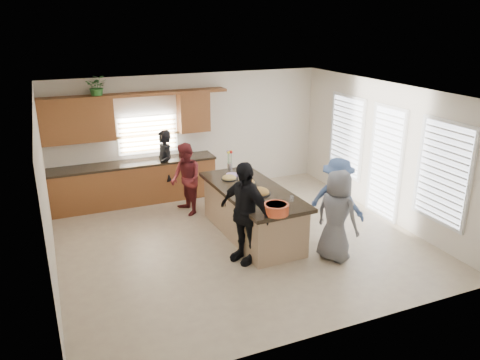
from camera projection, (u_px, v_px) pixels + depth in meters
name	position (u px, v px, depth m)	size (l,w,h in m)	color
floor	(239.00, 240.00, 8.89)	(6.50, 6.50, 0.00)	beige
room_shell	(239.00, 143.00, 8.26)	(6.52, 6.02, 2.81)	silver
back_cabinetry	(131.00, 164.00, 10.42)	(4.08, 0.66, 2.46)	brown
right_wall_glazing	(387.00, 156.00, 9.51)	(0.06, 4.00, 2.25)	white
island	(252.00, 213.00, 8.97)	(1.24, 2.74, 0.95)	tan
platter_front	(259.00, 193.00, 8.55)	(0.44, 0.44, 0.18)	black
platter_mid	(246.00, 182.00, 9.07)	(0.36, 0.36, 0.15)	black
platter_back	(229.00, 178.00, 9.30)	(0.32, 0.32, 0.13)	black
salad_bowl	(276.00, 208.00, 7.66)	(0.42, 0.42, 0.17)	#DB4E28
clear_cup	(292.00, 199.00, 8.20)	(0.07, 0.07, 0.10)	white
plate_stack	(232.00, 175.00, 9.50)	(0.25, 0.25, 0.05)	#B18AC9
flower_vase	(230.00, 159.00, 9.83)	(0.14, 0.14, 0.42)	silver
potted_plant	(97.00, 87.00, 9.72)	(0.43, 0.37, 0.48)	#347B31
woman_left_back	(165.00, 166.00, 10.61)	(0.60, 0.39, 1.64)	black
woman_left_mid	(186.00, 179.00, 9.86)	(0.75, 0.58, 1.54)	maroon
woman_left_front	(244.00, 212.00, 7.89)	(1.05, 0.44, 1.79)	black
woman_right_back	(337.00, 201.00, 8.61)	(1.05, 0.60, 1.63)	#3E5789
woman_right_front	(337.00, 216.00, 7.96)	(0.79, 0.52, 1.62)	slate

